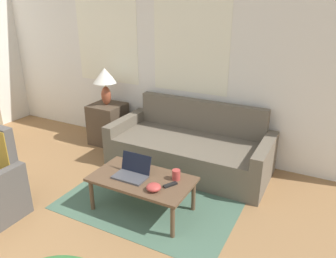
% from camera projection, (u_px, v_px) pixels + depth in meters
% --- Properties ---
extents(wall_back, '(6.56, 0.06, 2.60)m').
position_uv_depth(wall_back, '(152.00, 59.00, 4.74)').
color(wall_back, white).
rests_on(wall_back, ground_plane).
extents(rug, '(1.92, 2.04, 0.01)m').
position_uv_depth(rug, '(166.00, 185.00, 3.98)').
color(rug, '#476651').
rests_on(rug, ground_plane).
extents(couch, '(2.09, 0.93, 0.84)m').
position_uv_depth(couch, '(191.00, 149.00, 4.37)').
color(couch, '#665B4C').
rests_on(couch, ground_plane).
extents(side_table, '(0.48, 0.48, 0.62)m').
position_uv_depth(side_table, '(108.00, 124.00, 5.09)').
color(side_table, '#4C3D2D').
rests_on(side_table, ground_plane).
extents(table_lamp, '(0.35, 0.35, 0.56)m').
position_uv_depth(table_lamp, '(105.00, 79.00, 4.83)').
color(table_lamp, brown).
rests_on(table_lamp, side_table).
extents(coffee_table, '(1.06, 0.59, 0.39)m').
position_uv_depth(coffee_table, '(142.00, 181.00, 3.41)').
color(coffee_table, brown).
rests_on(coffee_table, ground_plane).
extents(laptop, '(0.34, 0.26, 0.22)m').
position_uv_depth(laptop, '(132.00, 172.00, 3.42)').
color(laptop, '#47474C').
rests_on(laptop, coffee_table).
extents(cup_navy, '(0.08, 0.08, 0.11)m').
position_uv_depth(cup_navy, '(176.00, 175.00, 3.35)').
color(cup_navy, '#B23D38').
rests_on(cup_navy, coffee_table).
extents(snack_bowl, '(0.15, 0.15, 0.07)m').
position_uv_depth(snack_bowl, '(154.00, 187.00, 3.16)').
color(snack_bowl, '#B23D38').
rests_on(snack_bowl, coffee_table).
extents(tv_remote, '(0.11, 0.15, 0.02)m').
position_uv_depth(tv_remote, '(170.00, 185.00, 3.25)').
color(tv_remote, black).
rests_on(tv_remote, coffee_table).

